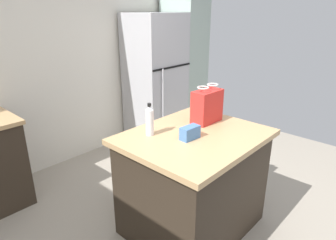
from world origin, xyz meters
TOP-DOWN VIEW (x-y plane):
  - back_wall at (-0.02, 2.22)m, footprint 4.84×0.13m
  - kitchen_island at (0.15, 0.16)m, footprint 1.17×0.96m
  - refrigerator at (1.36, 1.82)m, footprint 0.76×0.68m
  - tall_cabinet at (2.00, 1.82)m, footprint 0.49×0.61m
  - shopping_bag at (0.45, 0.26)m, footprint 0.30×0.16m
  - small_box at (0.05, 0.14)m, footprint 0.17×0.09m
  - bottle at (-0.11, 0.43)m, footprint 0.07×0.07m

SIDE VIEW (x-z plane):
  - kitchen_island at x=0.15m, z-range 0.00..0.92m
  - refrigerator at x=1.36m, z-range 0.00..1.85m
  - small_box at x=0.05m, z-range 0.92..1.03m
  - bottle at x=-0.11m, z-range 0.91..1.18m
  - shopping_bag at x=0.45m, z-range 0.90..1.24m
  - tall_cabinet at x=2.00m, z-range 0.00..2.29m
  - back_wall at x=-0.02m, z-range 0.00..2.51m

